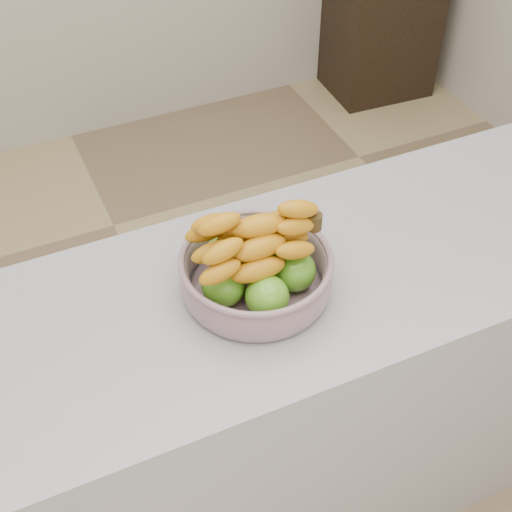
# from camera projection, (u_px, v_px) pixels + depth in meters

# --- Properties ---
(ground) EXTENTS (4.00, 4.00, 0.00)m
(ground) POSITION_uv_depth(u_px,v_px,m) (223.00, 454.00, 2.27)
(ground) COLOR tan
(ground) RESTS_ON ground
(counter) EXTENTS (2.00, 0.60, 0.90)m
(counter) POSITION_uv_depth(u_px,v_px,m) (243.00, 414.00, 1.85)
(counter) COLOR #A2A1A9
(counter) RESTS_ON ground
(cabinet) EXTENTS (0.53, 0.43, 0.91)m
(cabinet) POSITION_uv_depth(u_px,v_px,m) (384.00, 8.00, 3.65)
(cabinet) COLOR black
(cabinet) RESTS_ON ground
(fruit_bowl) EXTENTS (0.33, 0.33, 0.21)m
(fruit_bowl) POSITION_uv_depth(u_px,v_px,m) (256.00, 268.00, 1.51)
(fruit_bowl) COLOR #93A4B1
(fruit_bowl) RESTS_ON counter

